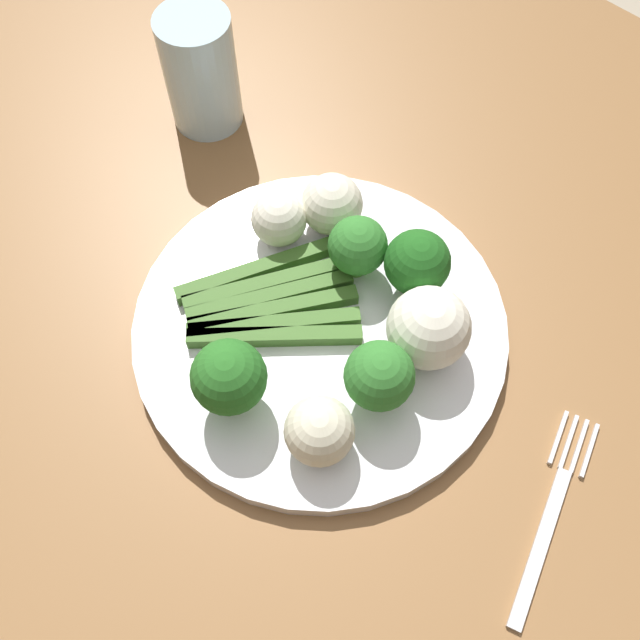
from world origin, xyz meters
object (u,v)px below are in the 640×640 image
at_px(dining_table, 241,357).
at_px(cauliflower_left, 332,204).
at_px(broccoli_outer_edge, 417,263).
at_px(cauliflower_near_fork, 429,328).
at_px(broccoli_right, 358,246).
at_px(broccoli_front, 379,377).
at_px(fork, 551,513).
at_px(cauliflower_front_left, 279,219).
at_px(cauliflower_mid, 319,431).
at_px(asparagus_bundle, 269,305).
at_px(plate, 320,327).
at_px(broccoli_back, 229,378).
at_px(water_glass, 201,71).

xyz_separation_m(dining_table, cauliflower_left, (0.01, 0.11, 0.13)).
distance_m(broccoli_outer_edge, cauliflower_near_fork, 0.05).
relative_size(broccoli_right, cauliflower_left, 1.13).
distance_m(broccoli_front, fork, 0.16).
height_order(cauliflower_front_left, fork, cauliflower_front_left).
distance_m(broccoli_right, cauliflower_mid, 0.15).
height_order(cauliflower_left, cauliflower_mid, cauliflower_left).
xyz_separation_m(asparagus_bundle, broccoli_front, (0.11, 0.00, 0.03)).
relative_size(plate, broccoli_back, 4.43).
bearing_deg(plate, broccoli_front, -13.40).
distance_m(dining_table, broccoli_front, 0.20).
bearing_deg(water_glass, cauliflower_left, -6.91).
distance_m(plate, cauliflower_front_left, 0.10).
height_order(broccoli_outer_edge, water_glass, water_glass).
xyz_separation_m(broccoli_right, fork, (0.23, -0.05, -0.05)).
height_order(fork, water_glass, water_glass).
bearing_deg(fork, cauliflower_front_left, 66.24).
height_order(cauliflower_near_fork, cauliflower_left, cauliflower_near_fork).
bearing_deg(cauliflower_near_fork, water_glass, 168.90).
height_order(plate, broccoli_back, broccoli_back).
xyz_separation_m(dining_table, broccoli_back, (0.07, -0.06, 0.15)).
height_order(broccoli_back, cauliflower_front_left, broccoli_back).
bearing_deg(broccoli_back, plate, 87.67).
height_order(dining_table, broccoli_front, broccoli_front).
bearing_deg(water_glass, cauliflower_mid, -29.65).
xyz_separation_m(fork, water_glass, (-0.46, 0.10, 0.05)).
distance_m(broccoli_outer_edge, cauliflower_mid, 0.15).
height_order(broccoli_right, cauliflower_left, broccoli_right).
relative_size(broccoli_front, cauliflower_front_left, 1.36).
bearing_deg(broccoli_outer_edge, cauliflower_mid, -77.23).
bearing_deg(fork, water_glass, 61.12).
distance_m(asparagus_bundle, fork, 0.26).
xyz_separation_m(cauliflower_near_fork, water_glass, (-0.31, 0.06, 0.01)).
distance_m(plate, cauliflower_near_fork, 0.09).
xyz_separation_m(cauliflower_front_left, water_glass, (-0.16, 0.06, 0.02)).
distance_m(dining_table, fork, 0.31).
bearing_deg(water_glass, dining_table, -38.71).
distance_m(dining_table, broccoli_back, 0.17).
bearing_deg(asparagus_bundle, cauliflower_near_fork, -29.81).
height_order(broccoli_outer_edge, fork, broccoli_outer_edge).
relative_size(asparagus_bundle, cauliflower_left, 2.92).
relative_size(dining_table, cauliflower_front_left, 30.43).
bearing_deg(cauliflower_mid, cauliflower_front_left, 142.86).
xyz_separation_m(cauliflower_front_left, cauliflower_mid, (0.15, -0.11, 0.00)).
relative_size(broccoli_outer_edge, broccoli_front, 1.01).
bearing_deg(cauliflower_near_fork, asparagus_bundle, -153.34).
relative_size(plate, broccoli_outer_edge, 4.68).
height_order(broccoli_back, broccoli_front, broccoli_back).
xyz_separation_m(broccoli_front, broccoli_right, (-0.09, 0.07, -0.00)).
height_order(broccoli_front, cauliflower_front_left, broccoli_front).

